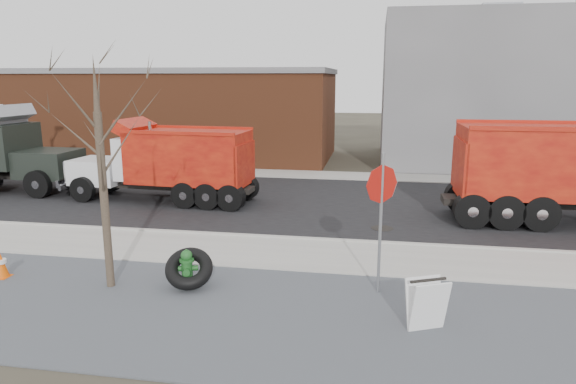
% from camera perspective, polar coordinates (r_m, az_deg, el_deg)
% --- Properties ---
extents(ground, '(120.00, 120.00, 0.00)m').
position_cam_1_polar(ground, '(13.92, -2.03, -7.23)').
color(ground, '#383328').
rests_on(ground, ground).
extents(gravel_verge, '(60.00, 5.00, 0.03)m').
position_cam_1_polar(gravel_verge, '(10.77, -5.93, -13.33)').
color(gravel_verge, slate).
rests_on(gravel_verge, ground).
extents(sidewalk, '(60.00, 2.50, 0.06)m').
position_cam_1_polar(sidewalk, '(14.14, -1.82, -6.78)').
color(sidewalk, '#9E9B93').
rests_on(sidewalk, ground).
extents(curb, '(60.00, 0.15, 0.11)m').
position_cam_1_polar(curb, '(15.34, -0.85, -5.11)').
color(curb, '#9E9B93').
rests_on(curb, ground).
extents(road, '(60.00, 9.40, 0.02)m').
position_cam_1_polar(road, '(19.87, 1.67, -1.14)').
color(road, black).
rests_on(road, ground).
extents(far_sidewalk, '(60.00, 2.00, 0.06)m').
position_cam_1_polar(far_sidewalk, '(25.40, 3.49, 1.90)').
color(far_sidewalk, '#9E9B93').
rests_on(far_sidewalk, ground).
extents(building_grey, '(12.00, 10.00, 8.00)m').
position_cam_1_polar(building_grey, '(31.46, 21.68, 10.38)').
color(building_grey, gray).
rests_on(building_grey, ground).
extents(building_brick, '(20.20, 8.20, 5.30)m').
position_cam_1_polar(building_brick, '(32.47, -13.43, 8.57)').
color(building_brick, brown).
rests_on(building_brick, ground).
extents(bare_tree, '(3.20, 3.20, 5.20)m').
position_cam_1_polar(bare_tree, '(11.88, -20.18, 4.96)').
color(bare_tree, '#382D23').
rests_on(bare_tree, ground).
extents(fire_hydrant, '(0.52, 0.51, 0.91)m').
position_cam_1_polar(fire_hydrant, '(12.06, -11.15, -8.54)').
color(fire_hydrant, '#276728').
rests_on(fire_hydrant, ground).
extents(truck_tire, '(1.29, 1.25, 0.91)m').
position_cam_1_polar(truck_tire, '(11.99, -10.94, -8.34)').
color(truck_tire, black).
rests_on(truck_tire, ground).
extents(stop_sign, '(0.67, 0.58, 3.17)m').
position_cam_1_polar(stop_sign, '(11.23, 10.34, -0.92)').
color(stop_sign, gray).
rests_on(stop_sign, ground).
extents(sandwich_board, '(0.86, 0.72, 1.02)m').
position_cam_1_polar(sandwich_board, '(10.23, 15.17, -11.95)').
color(sandwich_board, white).
rests_on(sandwich_board, ground).
extents(traffic_cone_near, '(0.36, 0.36, 0.69)m').
position_cam_1_polar(traffic_cone_near, '(14.18, -29.30, -7.03)').
color(traffic_cone_near, '#EF5607').
rests_on(traffic_cone_near, ground).
extents(dump_truck_red_b, '(7.50, 2.60, 3.15)m').
position_cam_1_polar(dump_truck_red_b, '(20.28, -13.17, 3.41)').
color(dump_truck_red_b, black).
rests_on(dump_truck_red_b, ground).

